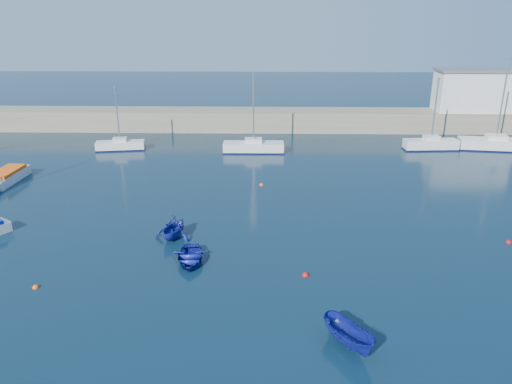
{
  "coord_description": "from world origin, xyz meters",
  "views": [
    {
      "loc": [
        3.37,
        -18.42,
        14.99
      ],
      "look_at": [
        2.59,
        17.88,
        1.6
      ],
      "focal_mm": 35.0,
      "sensor_mm": 36.0,
      "label": 1
    }
  ],
  "objects_px": {
    "sailboat_5": "(120,145)",
    "sailboat_7": "(431,144)",
    "dinghy_left": "(173,228)",
    "sailboat_8": "(495,144)",
    "harbor_office": "(476,91)",
    "sailboat_6": "(254,147)",
    "motorboat_2": "(7,176)",
    "dinghy_center": "(190,257)",
    "dinghy_right": "(349,336)"
  },
  "relations": [
    {
      "from": "sailboat_8",
      "to": "dinghy_left",
      "type": "height_order",
      "value": "sailboat_8"
    },
    {
      "from": "sailboat_5",
      "to": "sailboat_8",
      "type": "distance_m",
      "value": 42.22
    },
    {
      "from": "sailboat_5",
      "to": "dinghy_left",
      "type": "relative_size",
      "value": 2.36
    },
    {
      "from": "harbor_office",
      "to": "sailboat_5",
      "type": "distance_m",
      "value": 44.52
    },
    {
      "from": "sailboat_6",
      "to": "dinghy_right",
      "type": "relative_size",
      "value": 2.69
    },
    {
      "from": "harbor_office",
      "to": "dinghy_right",
      "type": "height_order",
      "value": "harbor_office"
    },
    {
      "from": "sailboat_8",
      "to": "dinghy_right",
      "type": "relative_size",
      "value": 3.13
    },
    {
      "from": "sailboat_6",
      "to": "sailboat_8",
      "type": "distance_m",
      "value": 27.24
    },
    {
      "from": "harbor_office",
      "to": "sailboat_8",
      "type": "height_order",
      "value": "sailboat_8"
    },
    {
      "from": "harbor_office",
      "to": "sailboat_8",
      "type": "bearing_deg",
      "value": -95.23
    },
    {
      "from": "sailboat_7",
      "to": "motorboat_2",
      "type": "height_order",
      "value": "sailboat_7"
    },
    {
      "from": "sailboat_7",
      "to": "motorboat_2",
      "type": "relative_size",
      "value": 1.47
    },
    {
      "from": "dinghy_center",
      "to": "sailboat_5",
      "type": "bearing_deg",
      "value": 109.02
    },
    {
      "from": "sailboat_6",
      "to": "dinghy_right",
      "type": "height_order",
      "value": "sailboat_6"
    },
    {
      "from": "sailboat_5",
      "to": "sailboat_8",
      "type": "bearing_deg",
      "value": -97.4
    },
    {
      "from": "harbor_office",
      "to": "sailboat_5",
      "type": "relative_size",
      "value": 1.41
    },
    {
      "from": "dinghy_center",
      "to": "dinghy_left",
      "type": "height_order",
      "value": "dinghy_left"
    },
    {
      "from": "dinghy_right",
      "to": "harbor_office",
      "type": "bearing_deg",
      "value": 30.86
    },
    {
      "from": "sailboat_6",
      "to": "sailboat_7",
      "type": "distance_m",
      "value": 20.0
    },
    {
      "from": "sailboat_5",
      "to": "sailboat_6",
      "type": "height_order",
      "value": "sailboat_6"
    },
    {
      "from": "harbor_office",
      "to": "motorboat_2",
      "type": "distance_m",
      "value": 55.0
    },
    {
      "from": "sailboat_6",
      "to": "sailboat_7",
      "type": "bearing_deg",
      "value": -86.42
    },
    {
      "from": "sailboat_7",
      "to": "dinghy_left",
      "type": "xyz_separation_m",
      "value": [
        -24.91,
        -23.69,
        0.15
      ]
    },
    {
      "from": "sailboat_7",
      "to": "dinghy_right",
      "type": "distance_m",
      "value": 38.25
    },
    {
      "from": "dinghy_right",
      "to": "sailboat_6",
      "type": "bearing_deg",
      "value": 66.68
    },
    {
      "from": "sailboat_7",
      "to": "dinghy_left",
      "type": "height_order",
      "value": "sailboat_7"
    },
    {
      "from": "sailboat_6",
      "to": "dinghy_right",
      "type": "xyz_separation_m",
      "value": [
        5.34,
        -33.86,
        0.01
      ]
    },
    {
      "from": "sailboat_8",
      "to": "dinghy_right",
      "type": "height_order",
      "value": "sailboat_8"
    },
    {
      "from": "harbor_office",
      "to": "dinghy_center",
      "type": "bearing_deg",
      "value": -130.57
    },
    {
      "from": "sailboat_5",
      "to": "sailboat_7",
      "type": "bearing_deg",
      "value": -97.33
    },
    {
      "from": "sailboat_6",
      "to": "dinghy_center",
      "type": "height_order",
      "value": "sailboat_6"
    },
    {
      "from": "harbor_office",
      "to": "sailboat_5",
      "type": "height_order",
      "value": "harbor_office"
    },
    {
      "from": "sailboat_7",
      "to": "dinghy_left",
      "type": "distance_m",
      "value": 34.38
    },
    {
      "from": "sailboat_8",
      "to": "dinghy_right",
      "type": "bearing_deg",
      "value": 155.79
    },
    {
      "from": "sailboat_5",
      "to": "sailboat_7",
      "type": "xyz_separation_m",
      "value": [
        34.95,
        0.9,
        0.09
      ]
    },
    {
      "from": "harbor_office",
      "to": "motorboat_2",
      "type": "height_order",
      "value": "harbor_office"
    },
    {
      "from": "sailboat_5",
      "to": "dinghy_center",
      "type": "bearing_deg",
      "value": -164.81
    },
    {
      "from": "sailboat_7",
      "to": "sailboat_5",
      "type": "bearing_deg",
      "value": 87.73
    },
    {
      "from": "sailboat_7",
      "to": "sailboat_8",
      "type": "height_order",
      "value": "sailboat_8"
    },
    {
      "from": "harbor_office",
      "to": "sailboat_7",
      "type": "distance_m",
      "value": 13.24
    },
    {
      "from": "dinghy_center",
      "to": "sailboat_7",
      "type": "bearing_deg",
      "value": 44.44
    },
    {
      "from": "sailboat_5",
      "to": "motorboat_2",
      "type": "height_order",
      "value": "sailboat_5"
    },
    {
      "from": "harbor_office",
      "to": "sailboat_6",
      "type": "xyz_separation_m",
      "value": [
        -28.05,
        -10.97,
        -4.48
      ]
    },
    {
      "from": "sailboat_5",
      "to": "sailboat_7",
      "type": "height_order",
      "value": "sailboat_7"
    },
    {
      "from": "sailboat_5",
      "to": "dinghy_left",
      "type": "distance_m",
      "value": 24.91
    },
    {
      "from": "sailboat_6",
      "to": "motorboat_2",
      "type": "bearing_deg",
      "value": 114.34
    },
    {
      "from": "motorboat_2",
      "to": "dinghy_left",
      "type": "bearing_deg",
      "value": -31.84
    },
    {
      "from": "harbor_office",
      "to": "dinghy_left",
      "type": "relative_size",
      "value": 3.33
    },
    {
      "from": "sailboat_5",
      "to": "dinghy_right",
      "type": "distance_m",
      "value": 40.02
    },
    {
      "from": "dinghy_left",
      "to": "harbor_office",
      "type": "bearing_deg",
      "value": 62.28
    }
  ]
}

